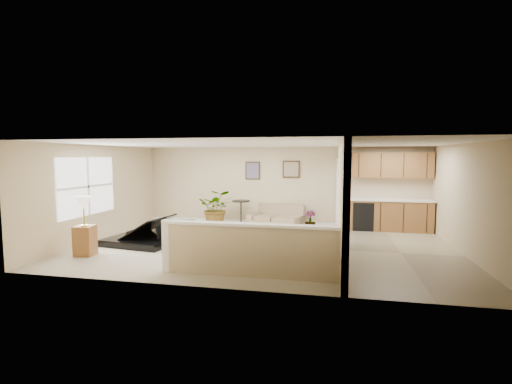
% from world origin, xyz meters
% --- Properties ---
extents(floor, '(9.00, 9.00, 0.00)m').
position_xyz_m(floor, '(0.00, 0.00, 0.00)').
color(floor, '#B9B190').
rests_on(floor, ground).
extents(back_wall, '(9.00, 0.04, 2.50)m').
position_xyz_m(back_wall, '(0.00, 3.00, 1.25)').
color(back_wall, '#CEB78C').
rests_on(back_wall, floor).
extents(front_wall, '(9.00, 0.04, 2.50)m').
position_xyz_m(front_wall, '(0.00, -3.00, 1.25)').
color(front_wall, '#CEB78C').
rests_on(front_wall, floor).
extents(left_wall, '(0.04, 6.00, 2.50)m').
position_xyz_m(left_wall, '(-4.50, 0.00, 1.25)').
color(left_wall, '#CEB78C').
rests_on(left_wall, floor).
extents(right_wall, '(0.04, 6.00, 2.50)m').
position_xyz_m(right_wall, '(4.50, 0.00, 1.25)').
color(right_wall, '#CEB78C').
rests_on(right_wall, floor).
extents(ceiling, '(9.00, 6.00, 0.04)m').
position_xyz_m(ceiling, '(0.00, 0.00, 2.50)').
color(ceiling, silver).
rests_on(ceiling, back_wall).
extents(kitchen_vinyl, '(2.70, 6.00, 0.01)m').
position_xyz_m(kitchen_vinyl, '(3.15, 0.00, 0.00)').
color(kitchen_vinyl, gray).
rests_on(kitchen_vinyl, floor).
extents(interior_partition, '(0.18, 5.99, 2.50)m').
position_xyz_m(interior_partition, '(1.80, 0.25, 1.22)').
color(interior_partition, '#CEB78C').
rests_on(interior_partition, floor).
extents(pony_half_wall, '(3.42, 0.22, 1.00)m').
position_xyz_m(pony_half_wall, '(0.08, -2.30, 0.52)').
color(pony_half_wall, '#CEB78C').
rests_on(pony_half_wall, floor).
extents(left_window, '(0.05, 2.15, 1.45)m').
position_xyz_m(left_window, '(-4.49, -0.50, 1.45)').
color(left_window, white).
rests_on(left_window, left_wall).
extents(wall_art_left, '(0.48, 0.04, 0.58)m').
position_xyz_m(wall_art_left, '(-0.95, 2.97, 1.75)').
color(wall_art_left, '#3C2A16').
rests_on(wall_art_left, back_wall).
extents(wall_mirror, '(0.55, 0.04, 0.55)m').
position_xyz_m(wall_mirror, '(0.30, 2.97, 1.80)').
color(wall_mirror, '#3C2A16').
rests_on(wall_mirror, back_wall).
extents(kitchen_cabinets, '(2.36, 0.65, 2.33)m').
position_xyz_m(kitchen_cabinets, '(3.19, 2.73, 0.87)').
color(kitchen_cabinets, '#975A31').
rests_on(kitchen_cabinets, floor).
extents(piano, '(2.09, 2.14, 1.56)m').
position_xyz_m(piano, '(-3.13, -0.13, 0.65)').
color(piano, black).
rests_on(piano, floor).
extents(piano_bench, '(0.71, 0.96, 0.57)m').
position_xyz_m(piano_bench, '(-1.96, -0.22, 0.29)').
color(piano_bench, black).
rests_on(piano_bench, floor).
extents(loveseat, '(1.90, 1.39, 0.93)m').
position_xyz_m(loveseat, '(-0.12, 2.59, 0.35)').
color(loveseat, '#9F8565').
rests_on(loveseat, floor).
extents(accent_table, '(0.57, 0.57, 0.82)m').
position_xyz_m(accent_table, '(-1.23, 2.51, 0.53)').
color(accent_table, black).
rests_on(accent_table, floor).
extents(palm_plant, '(1.20, 1.09, 1.17)m').
position_xyz_m(palm_plant, '(-1.99, 2.34, 0.57)').
color(palm_plant, black).
rests_on(palm_plant, floor).
extents(small_plant, '(0.33, 0.33, 0.59)m').
position_xyz_m(small_plant, '(0.96, 2.29, 0.25)').
color(small_plant, black).
rests_on(small_plant, floor).
extents(lamp_stand, '(0.44, 0.44, 1.32)m').
position_xyz_m(lamp_stand, '(-3.80, -1.59, 0.56)').
color(lamp_stand, '#975A31').
rests_on(lamp_stand, floor).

